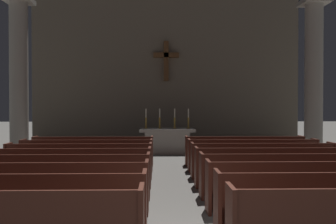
{
  "coord_description": "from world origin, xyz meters",
  "views": [
    {
      "loc": [
        -0.34,
        -4.66,
        1.95
      ],
      "look_at": [
        0.0,
        9.14,
        1.7
      ],
      "focal_mm": 40.43,
      "sensor_mm": 36.0,
      "label": 1
    }
  ],
  "objects_px": {
    "pew_left_row_3": "(42,187)",
    "pew_right_row_5": "(275,167)",
    "pew_left_row_2": "(20,203)",
    "candlestick_inner_left": "(160,122)",
    "pew_left_row_5": "(70,168)",
    "pew_left_row_7": "(87,155)",
    "pew_left_row_4": "(58,176)",
    "candlestick_inner_right": "(175,122)",
    "pew_right_row_8": "(244,150)",
    "pew_left_row_6": "(80,161)",
    "altar": "(167,140)",
    "pew_left_row_8": "(94,151)",
    "column_right_second": "(314,81)",
    "column_left_second": "(19,80)",
    "pew_right_row_6": "(262,160)",
    "candlestick_outer_right": "(188,122)",
    "pew_right_row_4": "(290,175)",
    "pew_right_row_3": "(311,186)",
    "candlestick_outer_left": "(146,122)",
    "pew_right_row_7": "(252,155)"
  },
  "relations": [
    {
      "from": "pew_left_row_3",
      "to": "pew_left_row_8",
      "type": "bearing_deg",
      "value": 90.0
    },
    {
      "from": "pew_left_row_2",
      "to": "pew_left_row_3",
      "type": "bearing_deg",
      "value": 90.0
    },
    {
      "from": "pew_left_row_5",
      "to": "pew_left_row_6",
      "type": "relative_size",
      "value": 1.0
    },
    {
      "from": "pew_left_row_4",
      "to": "pew_left_row_7",
      "type": "relative_size",
      "value": 1.0
    },
    {
      "from": "pew_left_row_2",
      "to": "candlestick_inner_left",
      "type": "distance_m",
      "value": 9.7
    },
    {
      "from": "pew_left_row_3",
      "to": "pew_right_row_5",
      "type": "distance_m",
      "value": 5.31
    },
    {
      "from": "pew_right_row_8",
      "to": "pew_left_row_6",
      "type": "bearing_deg",
      "value": -156.16
    },
    {
      "from": "candlestick_outer_right",
      "to": "pew_right_row_5",
      "type": "bearing_deg",
      "value": -75.75
    },
    {
      "from": "pew_right_row_4",
      "to": "candlestick_outer_right",
      "type": "height_order",
      "value": "candlestick_outer_right"
    },
    {
      "from": "pew_left_row_4",
      "to": "candlestick_inner_right",
      "type": "relative_size",
      "value": 4.77
    },
    {
      "from": "pew_left_row_2",
      "to": "candlestick_inner_right",
      "type": "relative_size",
      "value": 4.77
    },
    {
      "from": "pew_right_row_3",
      "to": "candlestick_inner_right",
      "type": "xyz_separation_m",
      "value": [
        -2.13,
        8.36,
        0.8
      ]
    },
    {
      "from": "pew_left_row_8",
      "to": "column_right_second",
      "type": "relative_size",
      "value": 0.64
    },
    {
      "from": "pew_left_row_5",
      "to": "candlestick_inner_left",
      "type": "bearing_deg",
      "value": 71.1
    },
    {
      "from": "pew_right_row_6",
      "to": "candlestick_outer_right",
      "type": "distance_m",
      "value": 5.44
    },
    {
      "from": "pew_left_row_8",
      "to": "candlestick_inner_right",
      "type": "distance_m",
      "value": 4.13
    },
    {
      "from": "pew_right_row_3",
      "to": "candlestick_outer_right",
      "type": "distance_m",
      "value": 8.55
    },
    {
      "from": "pew_right_row_5",
      "to": "pew_left_row_2",
      "type": "bearing_deg",
      "value": -146.46
    },
    {
      "from": "pew_left_row_4",
      "to": "candlestick_outer_right",
      "type": "xyz_separation_m",
      "value": [
        3.28,
        7.29,
        0.8
      ]
    },
    {
      "from": "pew_left_row_4",
      "to": "altar",
      "type": "xyz_separation_m",
      "value": [
        2.43,
        7.29,
        0.06
      ]
    },
    {
      "from": "pew_left_row_6",
      "to": "pew_right_row_8",
      "type": "relative_size",
      "value": 1.0
    },
    {
      "from": "pew_right_row_8",
      "to": "pew_left_row_4",
      "type": "bearing_deg",
      "value": -138.53
    },
    {
      "from": "pew_left_row_4",
      "to": "pew_left_row_6",
      "type": "bearing_deg",
      "value": 90.0
    },
    {
      "from": "column_right_second",
      "to": "candlestick_outer_left",
      "type": "distance_m",
      "value": 6.67
    },
    {
      "from": "pew_left_row_4",
      "to": "pew_left_row_5",
      "type": "xyz_separation_m",
      "value": [
        0.0,
        1.07,
        0.0
      ]
    },
    {
      "from": "pew_right_row_5",
      "to": "pew_right_row_8",
      "type": "xyz_separation_m",
      "value": [
        0.0,
        3.22,
        0.0
      ]
    },
    {
      "from": "column_left_second",
      "to": "pew_left_row_7",
      "type": "bearing_deg",
      "value": -45.58
    },
    {
      "from": "pew_left_row_5",
      "to": "pew_left_row_7",
      "type": "relative_size",
      "value": 1.0
    },
    {
      "from": "pew_left_row_7",
      "to": "pew_right_row_6",
      "type": "height_order",
      "value": "same"
    },
    {
      "from": "altar",
      "to": "candlestick_inner_left",
      "type": "height_order",
      "value": "candlestick_inner_left"
    },
    {
      "from": "pew_right_row_4",
      "to": "pew_right_row_7",
      "type": "distance_m",
      "value": 3.22
    },
    {
      "from": "pew_left_row_7",
      "to": "pew_left_row_5",
      "type": "bearing_deg",
      "value": -90.0
    },
    {
      "from": "pew_left_row_7",
      "to": "pew_left_row_3",
      "type": "bearing_deg",
      "value": -90.0
    },
    {
      "from": "pew_left_row_8",
      "to": "pew_left_row_2",
      "type": "bearing_deg",
      "value": -90.0
    },
    {
      "from": "candlestick_inner_right",
      "to": "candlestick_outer_left",
      "type": "bearing_deg",
      "value": 180.0
    },
    {
      "from": "pew_right_row_8",
      "to": "pew_left_row_5",
      "type": "bearing_deg",
      "value": -146.46
    },
    {
      "from": "pew_left_row_5",
      "to": "candlestick_inner_left",
      "type": "xyz_separation_m",
      "value": [
        2.13,
        6.22,
        0.8
      ]
    },
    {
      "from": "pew_left_row_6",
      "to": "column_right_second",
      "type": "xyz_separation_m",
      "value": [
        8.0,
        4.28,
        2.41
      ]
    },
    {
      "from": "pew_right_row_5",
      "to": "candlestick_outer_left",
      "type": "distance_m",
      "value": 7.07
    },
    {
      "from": "pew_right_row_5",
      "to": "altar",
      "type": "height_order",
      "value": "altar"
    },
    {
      "from": "pew_left_row_2",
      "to": "pew_left_row_8",
      "type": "relative_size",
      "value": 1.0
    },
    {
      "from": "pew_right_row_5",
      "to": "candlestick_inner_right",
      "type": "height_order",
      "value": "candlestick_inner_right"
    },
    {
      "from": "pew_left_row_2",
      "to": "pew_left_row_6",
      "type": "xyz_separation_m",
      "value": [
        0.0,
        4.29,
        0.0
      ]
    },
    {
      "from": "pew_left_row_7",
      "to": "pew_right_row_8",
      "type": "bearing_deg",
      "value": 12.46
    },
    {
      "from": "pew_left_row_3",
      "to": "pew_right_row_4",
      "type": "relative_size",
      "value": 1.0
    },
    {
      "from": "pew_left_row_3",
      "to": "candlestick_outer_right",
      "type": "bearing_deg",
      "value": 68.59
    },
    {
      "from": "pew_left_row_3",
      "to": "column_left_second",
      "type": "relative_size",
      "value": 0.64
    },
    {
      "from": "pew_right_row_7",
      "to": "candlestick_outer_left",
      "type": "height_order",
      "value": "candlestick_outer_left"
    },
    {
      "from": "pew_left_row_6",
      "to": "column_left_second",
      "type": "distance_m",
      "value": 5.82
    },
    {
      "from": "pew_left_row_8",
      "to": "pew_right_row_6",
      "type": "bearing_deg",
      "value": -23.84
    }
  ]
}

